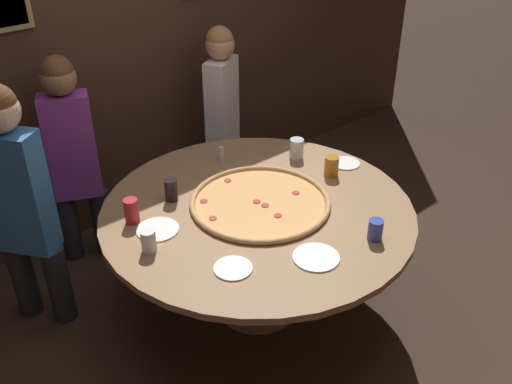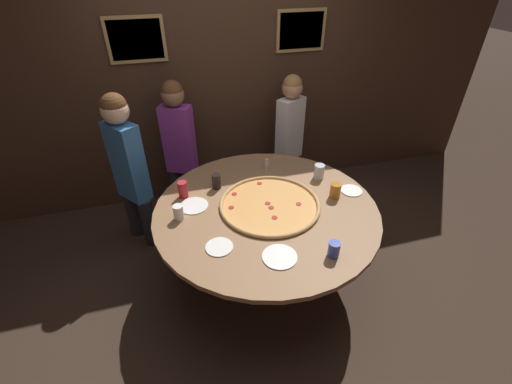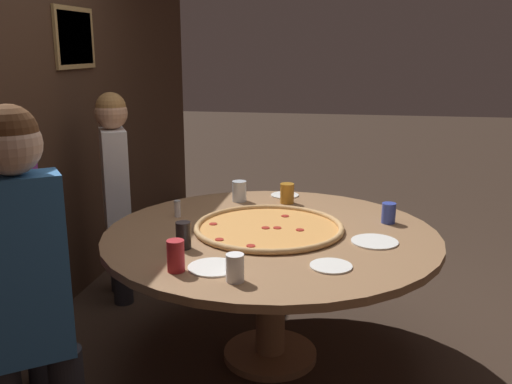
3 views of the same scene
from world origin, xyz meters
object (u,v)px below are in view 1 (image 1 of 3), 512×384
at_px(drink_cup_centre_back, 332,166).
at_px(drink_cup_by_shaker, 131,211).
at_px(drink_cup_front_edge, 171,190).
at_px(condiment_shaker, 221,154).
at_px(diner_side_right, 222,107).
at_px(white_plate_near_front, 233,268).
at_px(giant_pizza, 260,202).
at_px(white_plate_beside_cup, 158,229).
at_px(white_plate_right_side, 316,257).
at_px(diner_centre_back, 20,197).
at_px(white_plate_left_side, 346,163).
at_px(dining_table, 257,224).
at_px(diner_far_right, 72,151).
at_px(drink_cup_far_right, 375,230).
at_px(drink_cup_near_left, 149,241).
at_px(drink_cup_near_right, 297,148).

height_order(drink_cup_centre_back, drink_cup_by_shaker, drink_cup_by_shaker).
bearing_deg(drink_cup_by_shaker, drink_cup_front_edge, 10.58).
relative_size(drink_cup_centre_back, condiment_shaker, 1.29).
bearing_deg(diner_side_right, white_plate_near_front, 25.69).
distance_m(giant_pizza, diner_side_right, 1.27).
distance_m(drink_cup_centre_back, white_plate_beside_cup, 1.15).
height_order(white_plate_right_side, diner_centre_back, diner_centre_back).
distance_m(white_plate_right_side, white_plate_left_side, 1.01).
bearing_deg(condiment_shaker, diner_side_right, 52.29).
xyz_separation_m(dining_table, drink_cup_front_edge, (-0.32, 0.38, 0.18)).
relative_size(white_plate_near_front, diner_side_right, 0.14).
xyz_separation_m(white_plate_near_front, diner_far_right, (-0.12, 1.51, 0.08)).
distance_m(drink_cup_centre_back, drink_cup_far_right, 0.68).
relative_size(white_plate_left_side, diner_side_right, 0.13).
distance_m(drink_cup_near_left, white_plate_beside_cup, 0.19).
xyz_separation_m(diner_centre_back, diner_far_right, (0.48, 0.39, -0.03)).
relative_size(giant_pizza, condiment_shaker, 8.32).
distance_m(drink_cup_far_right, white_plate_beside_cup, 1.15).
distance_m(drink_cup_far_right, diner_side_right, 1.80).
height_order(drink_cup_centre_back, diner_centre_back, diner_centre_back).
bearing_deg(white_plate_near_front, condiment_shaker, 55.55).
height_order(white_plate_left_side, diner_centre_back, diner_centre_back).
height_order(drink_cup_by_shaker, diner_far_right, diner_far_right).
bearing_deg(diner_centre_back, diner_side_right, -114.86).
relative_size(drink_cup_front_edge, condiment_shaker, 1.37).
bearing_deg(drink_cup_far_right, white_plate_right_side, 166.62).
height_order(dining_table, drink_cup_near_left, drink_cup_near_left).
bearing_deg(drink_cup_far_right, white_plate_beside_cup, 135.88).
bearing_deg(white_plate_right_side, white_plate_left_side, 33.80).
relative_size(drink_cup_near_left, white_plate_near_front, 0.63).
distance_m(drink_cup_centre_back, diner_side_right, 1.16).
bearing_deg(drink_cup_near_right, drink_cup_far_right, -108.67).
bearing_deg(white_plate_near_front, diner_side_right, 54.26).
bearing_deg(white_plate_near_front, drink_cup_near_right, 31.54).
xyz_separation_m(diner_side_right, diner_far_right, (-1.18, 0.03, 0.02)).
xyz_separation_m(drink_cup_centre_back, drink_cup_front_edge, (-0.91, 0.40, 0.00)).
relative_size(giant_pizza, diner_far_right, 0.56).
height_order(giant_pizza, drink_cup_by_shaker, drink_cup_by_shaker).
bearing_deg(giant_pizza, drink_cup_near_left, 177.30).
bearing_deg(white_plate_near_front, drink_cup_near_left, 120.83).
height_order(drink_cup_centre_back, drink_cup_front_edge, drink_cup_front_edge).
xyz_separation_m(white_plate_left_side, diner_far_right, (-1.32, 1.15, 0.08)).
bearing_deg(giant_pizza, white_plate_right_side, -101.15).
height_order(drink_cup_front_edge, drink_cup_by_shaker, drink_cup_by_shaker).
bearing_deg(drink_cup_near_right, white_plate_beside_cup, -174.25).
height_order(dining_table, diner_far_right, diner_far_right).
xyz_separation_m(white_plate_beside_cup, diner_side_right, (1.17, 0.96, 0.06)).
bearing_deg(drink_cup_centre_back, giant_pizza, 176.78).
bearing_deg(white_plate_right_side, drink_cup_front_edge, 105.24).
height_order(white_plate_right_side, white_plate_near_front, same).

